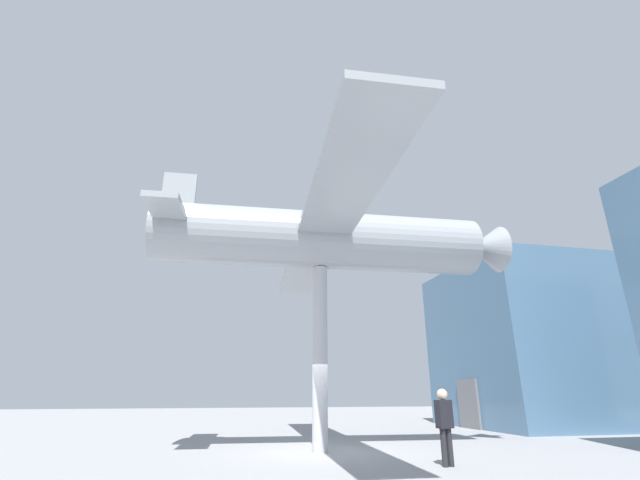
% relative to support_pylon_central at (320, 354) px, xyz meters
% --- Properties ---
extents(ground_plane, '(80.00, 80.00, 0.00)m').
position_rel_support_pylon_central_xyz_m(ground_plane, '(0.00, 0.00, -2.83)').
color(ground_plane, gray).
extents(glass_pavilion_left, '(8.40, 10.20, 8.84)m').
position_rel_support_pylon_central_xyz_m(glass_pavilion_left, '(-7.02, 14.15, 1.30)').
color(glass_pavilion_left, slate).
rests_on(glass_pavilion_left, ground_plane).
extents(support_pylon_central, '(0.48, 0.48, 5.66)m').
position_rel_support_pylon_central_xyz_m(support_pylon_central, '(0.00, 0.00, 0.00)').
color(support_pylon_central, '#B7B7BC').
rests_on(support_pylon_central, ground_plane).
extents(suspended_airplane, '(16.44, 12.69, 3.15)m').
position_rel_support_pylon_central_xyz_m(suspended_airplane, '(0.01, 0.27, 3.84)').
color(suspended_airplane, '#93999E').
rests_on(suspended_airplane, support_pylon_central).
extents(visitor_person, '(0.31, 0.44, 1.76)m').
position_rel_support_pylon_central_xyz_m(visitor_person, '(3.17, 2.46, -1.81)').
color(visitor_person, '#232328').
rests_on(visitor_person, ground_plane).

